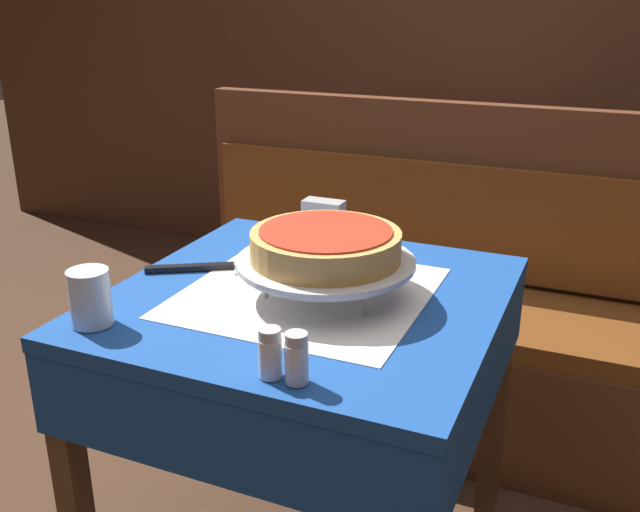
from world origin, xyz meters
TOP-DOWN VIEW (x-y plane):
  - dining_table_front at (0.00, 0.00)m, footprint 0.76×0.76m
  - dining_table_rear at (-0.13, 1.59)m, footprint 0.80×0.80m
  - booth_bench at (0.08, 0.83)m, footprint 1.76×0.49m
  - back_wall_panel at (0.00, 2.12)m, footprint 6.00×0.04m
  - pizza_pan_stand at (0.04, 0.00)m, footprint 0.35×0.35m
  - deep_dish_pizza at (0.04, 0.00)m, footprint 0.29×0.29m
  - pizza_server at (-0.23, 0.04)m, footprint 0.28×0.19m
  - water_glass_near at (-0.30, -0.29)m, footprint 0.08×0.08m
  - salt_shaker at (0.09, -0.33)m, footprint 0.04×0.04m
  - pepper_shaker at (0.13, -0.33)m, footprint 0.04×0.04m
  - napkin_holder at (-0.11, 0.34)m, footprint 0.10×0.05m
  - condiment_caddy at (-0.24, 1.65)m, footprint 0.13×0.13m

SIDE VIEW (x-z plane):
  - booth_bench at x=0.08m, z-range -0.20..0.82m
  - dining_table_front at x=0.00m, z-range 0.27..1.04m
  - dining_table_rear at x=-0.13m, z-range 0.27..1.05m
  - pizza_server at x=-0.23m, z-range 0.77..0.79m
  - condiment_caddy at x=-0.24m, z-range 0.73..0.89m
  - salt_shaker at x=0.09m, z-range 0.77..0.86m
  - pepper_shaker at x=0.13m, z-range 0.77..0.86m
  - napkin_holder at x=-0.11m, z-range 0.77..0.86m
  - water_glass_near at x=-0.30m, z-range 0.77..0.88m
  - pizza_pan_stand at x=0.04m, z-range 0.80..0.88m
  - deep_dish_pizza at x=0.04m, z-range 0.85..0.91m
  - back_wall_panel at x=0.00m, z-range 0.00..2.40m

